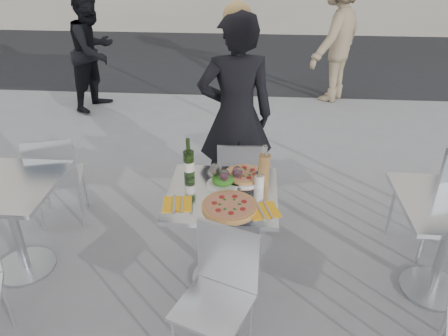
# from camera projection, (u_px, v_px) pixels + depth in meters

# --- Properties ---
(ground) EXTENTS (80.00, 80.00, 0.00)m
(ground) POSITION_uv_depth(u_px,v_px,m) (222.00, 278.00, 3.22)
(ground) COLOR slate
(street_asphalt) EXTENTS (24.00, 5.00, 0.00)m
(street_asphalt) POSITION_uv_depth(u_px,v_px,m) (248.00, 55.00, 8.90)
(street_asphalt) COLOR black
(street_asphalt) RESTS_ON ground
(main_table) EXTENTS (0.72, 0.72, 0.75)m
(main_table) POSITION_uv_depth(u_px,v_px,m) (222.00, 219.00, 2.96)
(main_table) COLOR #B7BABF
(main_table) RESTS_ON ground
(side_table_left) EXTENTS (0.72, 0.72, 0.75)m
(side_table_left) POSITION_uv_depth(u_px,v_px,m) (10.00, 209.00, 3.06)
(side_table_left) COLOR #B7BABF
(side_table_left) RESTS_ON ground
(chair_far) EXTENTS (0.39, 0.40, 0.83)m
(chair_far) POSITION_uv_depth(u_px,v_px,m) (242.00, 178.00, 3.53)
(chair_far) COLOR silver
(chair_far) RESTS_ON ground
(chair_near) EXTENTS (0.50, 0.51, 0.84)m
(chair_near) POSITION_uv_depth(u_px,v_px,m) (220.00, 286.00, 2.46)
(chair_near) COLOR silver
(chair_near) RESTS_ON ground
(side_chair_lfar) EXTENTS (0.47, 0.48, 0.85)m
(side_chair_lfar) POSITION_uv_depth(u_px,v_px,m) (56.00, 174.00, 3.58)
(side_chair_lfar) COLOR silver
(side_chair_lfar) RESTS_ON ground
(side_chair_rfar) EXTENTS (0.60, 0.61, 1.01)m
(side_chair_rfar) POSITION_uv_depth(u_px,v_px,m) (448.00, 188.00, 3.20)
(side_chair_rfar) COLOR silver
(side_chair_rfar) RESTS_ON ground
(woman_diner) EXTENTS (0.70, 0.53, 1.75)m
(woman_diner) POSITION_uv_depth(u_px,v_px,m) (236.00, 117.00, 3.67)
(woman_diner) COLOR black
(woman_diner) RESTS_ON ground
(pedestrian_a) EXTENTS (0.83, 0.93, 1.60)m
(pedestrian_a) POSITION_uv_depth(u_px,v_px,m) (93.00, 51.00, 5.94)
(pedestrian_a) COLOR black
(pedestrian_a) RESTS_ON ground
(pedestrian_b) EXTENTS (1.22, 1.37, 1.84)m
(pedestrian_b) POSITION_uv_depth(u_px,v_px,m) (336.00, 37.00, 6.18)
(pedestrian_b) COLOR #8D785B
(pedestrian_b) RESTS_ON ground
(pizza_near) EXTENTS (0.35, 0.35, 0.02)m
(pizza_near) POSITION_uv_depth(u_px,v_px,m) (230.00, 206.00, 2.70)
(pizza_near) COLOR tan
(pizza_near) RESTS_ON main_table
(pizza_far) EXTENTS (0.31, 0.31, 0.03)m
(pizza_far) POSITION_uv_depth(u_px,v_px,m) (244.00, 175.00, 3.03)
(pizza_far) COLOR white
(pizza_far) RESTS_ON main_table
(salad_plate) EXTENTS (0.22, 0.22, 0.09)m
(salad_plate) POSITION_uv_depth(u_px,v_px,m) (223.00, 180.00, 2.92)
(salad_plate) COLOR white
(salad_plate) RESTS_ON main_table
(wine_bottle) EXTENTS (0.07, 0.08, 0.29)m
(wine_bottle) POSITION_uv_depth(u_px,v_px,m) (189.00, 163.00, 2.98)
(wine_bottle) COLOR #325720
(wine_bottle) RESTS_ON main_table
(carafe) EXTENTS (0.08, 0.08, 0.29)m
(carafe) POSITION_uv_depth(u_px,v_px,m) (264.00, 169.00, 2.90)
(carafe) COLOR #E7AF62
(carafe) RESTS_ON main_table
(sugar_shaker) EXTENTS (0.06, 0.06, 0.11)m
(sugar_shaker) POSITION_uv_depth(u_px,v_px,m) (259.00, 180.00, 2.90)
(sugar_shaker) COLOR white
(sugar_shaker) RESTS_ON main_table
(wineglass_white_a) EXTENTS (0.07, 0.07, 0.16)m
(wineglass_white_a) POSITION_uv_depth(u_px,v_px,m) (214.00, 171.00, 2.89)
(wineglass_white_a) COLOR white
(wineglass_white_a) RESTS_ON main_table
(wineglass_white_b) EXTENTS (0.07, 0.07, 0.16)m
(wineglass_white_b) POSITION_uv_depth(u_px,v_px,m) (215.00, 170.00, 2.90)
(wineglass_white_b) COLOR white
(wineglass_white_b) RESTS_ON main_table
(wineglass_red_a) EXTENTS (0.07, 0.07, 0.16)m
(wineglass_red_a) POSITION_uv_depth(u_px,v_px,m) (224.00, 176.00, 2.83)
(wineglass_red_a) COLOR white
(wineglass_red_a) RESTS_ON main_table
(wineglass_red_b) EXTENTS (0.07, 0.07, 0.16)m
(wineglass_red_b) POSITION_uv_depth(u_px,v_px,m) (237.00, 173.00, 2.86)
(wineglass_red_b) COLOR white
(wineglass_red_b) RESTS_ON main_table
(napkin_left) EXTENTS (0.20, 0.20, 0.01)m
(napkin_left) POSITION_uv_depth(u_px,v_px,m) (177.00, 204.00, 2.74)
(napkin_left) COLOR #FBB015
(napkin_left) RESTS_ON main_table
(napkin_right) EXTENTS (0.23, 0.23, 0.01)m
(napkin_right) POSITION_uv_depth(u_px,v_px,m) (263.00, 210.00, 2.67)
(napkin_right) COLOR #FBB015
(napkin_right) RESTS_ON main_table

